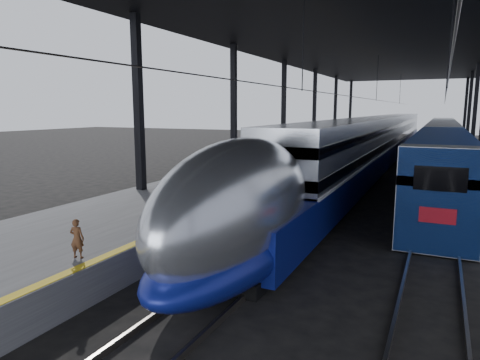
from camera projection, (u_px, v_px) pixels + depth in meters
The scene contains 8 objects.
ground at pixel (191, 261), 13.58m from camera, with size 160.00×160.00×0.00m, color black.
platform at pixel (289, 165), 32.82m from camera, with size 6.00×80.00×1.00m, color #4C4C4F.
yellow_strip at pixel (325, 161), 31.56m from camera, with size 0.30×80.00×0.01m, color gold.
rails at pixel (399, 178), 29.52m from camera, with size 6.52×80.00×0.16m.
canopy at pixel (367, 45), 29.14m from camera, with size 18.00×75.00×9.47m.
tgv_train at pixel (377, 143), 36.46m from camera, with size 2.88×65.20×4.13m.
second_train at pixel (442, 143), 37.89m from camera, with size 2.60×56.05×3.58m.
child at pixel (77, 238), 10.86m from camera, with size 0.37×0.25×1.03m, color #51301B.
Camera 1 is at (6.95, -11.07, 4.75)m, focal length 32.00 mm.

